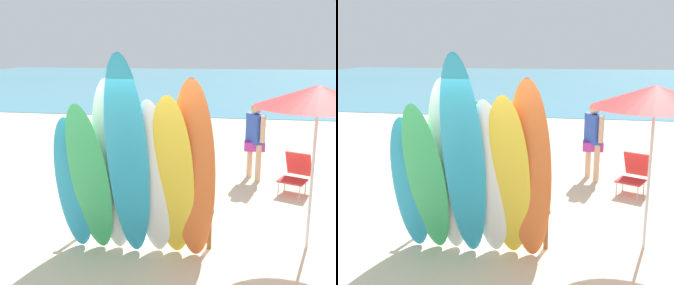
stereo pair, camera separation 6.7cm
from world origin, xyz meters
TOP-DOWN VIEW (x-y plane):
  - ground at (0.00, 14.00)m, footprint 60.00×60.00m
  - ocean_water at (0.00, 31.39)m, footprint 60.00×40.00m
  - surfboard_rack at (0.00, 0.00)m, footprint 2.11×0.07m
  - surfboard_teal_0 at (-0.85, -0.42)m, footprint 0.51×0.54m
  - surfboard_green_1 at (-0.58, -0.51)m, footprint 0.62×0.75m
  - surfboard_white_2 at (-0.27, -0.43)m, footprint 0.58×0.63m
  - surfboard_teal_3 at (-0.03, -0.60)m, footprint 0.55×0.83m
  - surfboard_white_4 at (0.28, -0.46)m, footprint 0.56×0.67m
  - surfboard_yellow_5 at (0.53, -0.48)m, footprint 0.61×0.74m
  - surfboard_orange_6 at (0.81, -0.47)m, footprint 0.61×0.62m
  - beachgoer_by_water at (-0.88, 3.20)m, footprint 0.55×0.31m
  - beachgoer_midbeach at (0.26, 2.65)m, footprint 0.39×0.56m
  - beachgoer_strolling at (-1.04, 4.04)m, footprint 0.61×0.26m
  - beachgoer_photographing at (1.74, 3.42)m, footprint 0.44×0.56m
  - beach_chair_red at (2.53, 2.67)m, footprint 0.75×0.84m
  - beach_umbrella at (2.40, 0.27)m, footprint 1.72×1.72m
  - distant_boat at (6.41, 17.74)m, footprint 4.76×1.50m

SIDE VIEW (x-z plane):
  - ground at x=0.00m, z-range 0.00..0.00m
  - ocean_water at x=0.00m, z-range 0.00..0.02m
  - distant_boat at x=6.41m, z-range -0.02..0.36m
  - beach_chair_red at x=2.53m, z-range 0.02..0.84m
  - surfboard_rack at x=0.00m, z-range 0.15..0.75m
  - beachgoer_midbeach at x=0.26m, z-range 0.11..1.61m
  - beachgoer_by_water at x=-0.88m, z-range 0.12..1.63m
  - beachgoer_strolling at x=-1.04m, z-range 0.12..1.74m
  - beachgoer_photographing at x=1.74m, z-range 0.13..1.82m
  - surfboard_teal_0 at x=-0.85m, z-range 0.00..2.00m
  - surfboard_green_1 at x=-0.58m, z-range 0.00..2.20m
  - surfboard_white_4 at x=0.28m, z-range 0.00..2.26m
  - surfboard_yellow_5 at x=0.53m, z-range 0.00..2.32m
  - surfboard_white_2 at x=-0.27m, z-range 0.00..2.50m
  - surfboard_orange_6 at x=0.81m, z-range 0.00..2.52m
  - surfboard_teal_3 at x=-0.03m, z-range 0.00..2.82m
  - beach_umbrella at x=2.40m, z-range 1.03..3.39m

